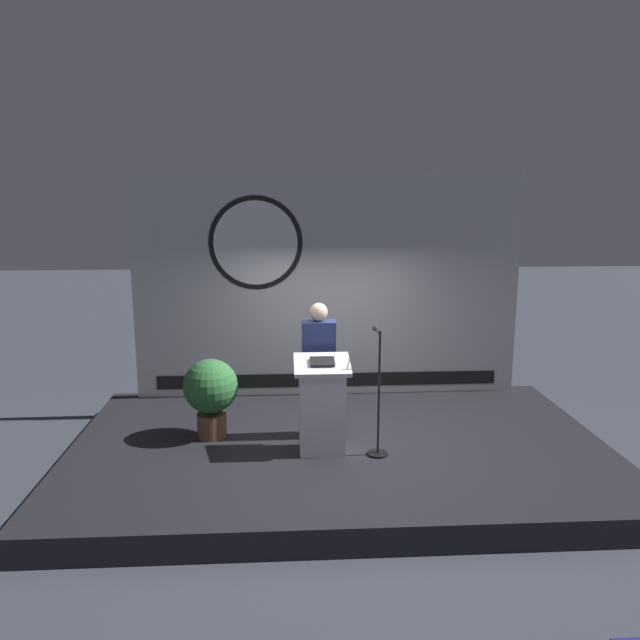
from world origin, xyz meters
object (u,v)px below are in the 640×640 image
(potted_plant, at_px, (211,391))
(podium, at_px, (322,406))
(speaker_person, at_px, (319,369))
(microphone_stand, at_px, (378,411))

(potted_plant, bearing_deg, podium, -21.12)
(speaker_person, distance_m, potted_plant, 1.34)
(podium, height_order, microphone_stand, microphone_stand)
(speaker_person, xyz_separation_m, potted_plant, (-1.31, 0.03, -0.26))
(microphone_stand, distance_m, potted_plant, 2.05)
(podium, relative_size, speaker_person, 0.68)
(speaker_person, bearing_deg, podium, -88.63)
(potted_plant, bearing_deg, speaker_person, -1.40)
(podium, distance_m, microphone_stand, 0.64)
(speaker_person, height_order, microphone_stand, speaker_person)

